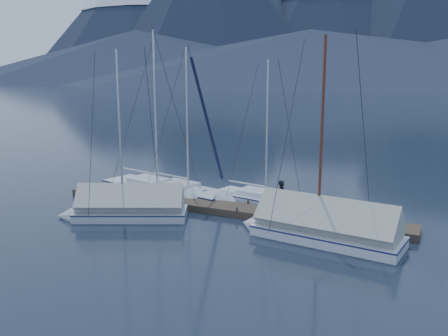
{
  "coord_description": "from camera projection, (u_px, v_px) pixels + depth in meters",
  "views": [
    {
      "loc": [
        9.53,
        -18.41,
        6.7
      ],
      "look_at": [
        0.0,
        2.0,
        2.2
      ],
      "focal_mm": 38.0,
      "sensor_mm": 36.0,
      "label": 1
    }
  ],
  "objects": [
    {
      "name": "ground",
      "position": [
        205.0,
        223.0,
        21.63
      ],
      "size": [
        1000.0,
        1000.0,
        0.0
      ],
      "primitive_type": "plane",
      "color": "black",
      "rests_on": "ground"
    },
    {
      "name": "dock",
      "position": [
        224.0,
        209.0,
        23.38
      ],
      "size": [
        18.0,
        1.5,
        0.54
      ],
      "color": "#382D23",
      "rests_on": "ground"
    },
    {
      "name": "mooring_posts",
      "position": [
        215.0,
        204.0,
        23.54
      ],
      "size": [
        15.12,
        1.52,
        0.35
      ],
      "color": "#382D23",
      "rests_on": "ground"
    },
    {
      "name": "sailboat_open_left",
      "position": [
        164.0,
        192.0,
        26.56
      ],
      "size": [
        7.79,
        3.86,
        9.92
      ],
      "color": "silver",
      "rests_on": "ground"
    },
    {
      "name": "sailboat_open_mid",
      "position": [
        195.0,
        195.0,
        26.02
      ],
      "size": [
        6.97,
        3.43,
        8.87
      ],
      "color": "silver",
      "rests_on": "ground"
    },
    {
      "name": "sailboat_open_right",
      "position": [
        273.0,
        202.0,
        24.53
      ],
      "size": [
        6.36,
        3.03,
        8.12
      ],
      "color": "silver",
      "rests_on": "ground"
    },
    {
      "name": "sailboat_covered_near",
      "position": [
        314.0,
        228.0,
        19.49
      ],
      "size": [
        7.19,
        3.21,
        9.06
      ],
      "color": "silver",
      "rests_on": "ground"
    },
    {
      "name": "sailboat_covered_far",
      "position": [
        121.0,
        210.0,
        22.26
      ],
      "size": [
        6.29,
        4.21,
        8.55
      ],
      "color": "silver",
      "rests_on": "ground"
    },
    {
      "name": "person",
      "position": [
        282.0,
        196.0,
        21.96
      ],
      "size": [
        0.47,
        0.62,
        1.52
      ],
      "primitive_type": "imported",
      "rotation": [
        0.0,
        0.0,
        1.78
      ],
      "color": "black",
      "rests_on": "dock"
    }
  ]
}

